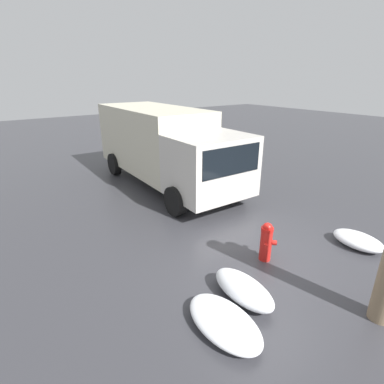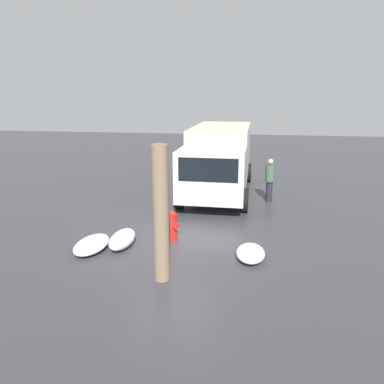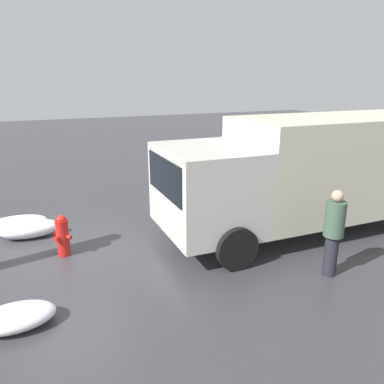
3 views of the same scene
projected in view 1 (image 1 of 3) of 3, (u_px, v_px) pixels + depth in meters
The scene contains 7 objects.
ground_plane at pixel (264, 259), 6.87m from camera, with size 60.00×60.00×0.00m, color #38383D.
fire_hydrant at pixel (266, 241), 6.69m from camera, with size 0.40×0.41×0.92m.
delivery_truck at pixel (164, 144), 11.27m from camera, with size 7.43×2.82×2.82m.
pedestrian at pixel (227, 158), 11.71m from camera, with size 0.38×0.38×1.74m.
snow_pile_by_hydrant at pixel (243, 289), 5.57m from camera, with size 1.39×0.63×0.43m.
snow_pile_curbside at pixel (358, 240), 7.33m from camera, with size 1.21×0.75×0.32m.
snow_pile_by_tree at pixel (224, 322), 4.92m from camera, with size 1.53×0.85×0.29m.
Camera 1 is at (-3.78, 4.77, 3.91)m, focal length 28.00 mm.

